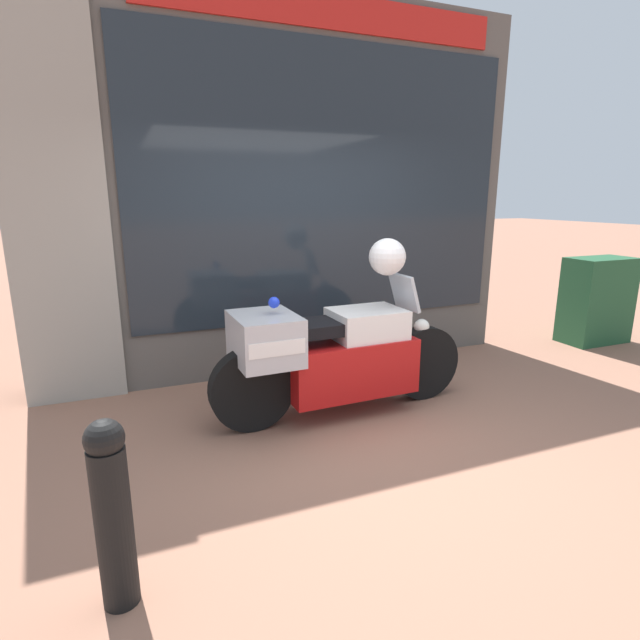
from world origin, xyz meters
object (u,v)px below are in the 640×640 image
white_helmet (387,257)px  utility_cabinet (597,300)px  paramedic_motorcycle (332,355)px  street_bollard (112,511)px

white_helmet → utility_cabinet: bearing=12.1°
paramedic_motorcycle → utility_cabinet: bearing=9.3°
paramedic_motorcycle → street_bollard: bearing=-140.1°
utility_cabinet → white_helmet: 3.66m
utility_cabinet → street_bollard: (-5.72, -2.27, -0.07)m
paramedic_motorcycle → street_bollard: size_ratio=2.53×
paramedic_motorcycle → utility_cabinet: 4.07m
paramedic_motorcycle → white_helmet: bearing=-0.0°
paramedic_motorcycle → street_bollard: (-1.72, -1.52, -0.06)m
paramedic_motorcycle → utility_cabinet: paramedic_motorcycle is taller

